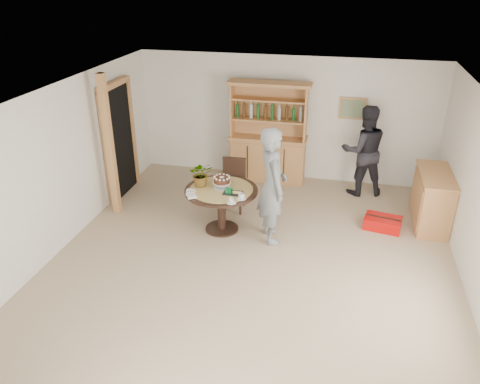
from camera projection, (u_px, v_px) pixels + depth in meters
name	position (u px, v px, depth m)	size (l,w,h in m)	color
ground	(250.00, 268.00, 6.91)	(7.00, 7.00, 0.00)	tan
room_shell	(251.00, 159.00, 6.16)	(6.04, 7.04, 2.52)	white
doorway	(119.00, 139.00, 8.77)	(0.13, 1.10, 2.18)	black
pine_post	(110.00, 147.00, 7.96)	(0.12, 0.12, 2.50)	tan
hutch	(268.00, 148.00, 9.51)	(1.62, 0.54, 2.04)	tan
sideboard	(432.00, 199.00, 7.91)	(0.54, 1.26, 0.94)	tan
dining_table	(221.00, 197.00, 7.67)	(1.20, 1.20, 0.76)	black
dining_chair	(233.00, 181.00, 8.43)	(0.44, 0.44, 0.95)	black
birthday_cake	(222.00, 181.00, 7.59)	(0.30, 0.30, 0.20)	white
flower_vase	(201.00, 174.00, 7.63)	(0.38, 0.33, 0.42)	#3F7233
gift_tray	(232.00, 192.00, 7.44)	(0.30, 0.20, 0.08)	black
coffee_cup_a	(241.00, 197.00, 7.26)	(0.15, 0.15, 0.09)	silver
coffee_cup_b	(231.00, 201.00, 7.14)	(0.15, 0.15, 0.08)	silver
napkins	(191.00, 194.00, 7.40)	(0.24, 0.33, 0.03)	white
teen_boy	(272.00, 186.00, 7.26)	(0.69, 0.45, 1.90)	slate
adult_person	(364.00, 151.00, 8.84)	(0.86, 0.67, 1.76)	black
red_suitcase	(383.00, 223.00, 7.93)	(0.66, 0.51, 0.21)	red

